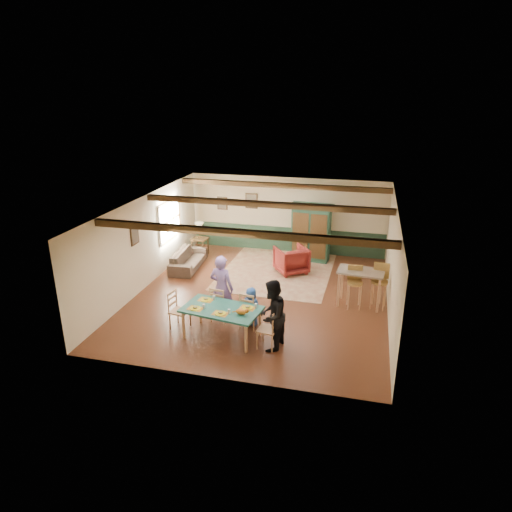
% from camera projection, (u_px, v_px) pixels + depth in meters
% --- Properties ---
extents(floor, '(8.00, 8.00, 0.00)m').
position_uv_depth(floor, '(261.00, 297.00, 13.03)').
color(floor, '#4B2215').
rests_on(floor, ground).
extents(wall_back, '(7.00, 0.02, 2.70)m').
position_uv_depth(wall_back, '(287.00, 215.00, 16.20)').
color(wall_back, beige).
rests_on(wall_back, floor).
extents(wall_left, '(0.02, 8.00, 2.70)m').
position_uv_depth(wall_left, '(145.00, 242.00, 13.35)').
color(wall_left, beige).
rests_on(wall_left, floor).
extents(wall_right, '(0.02, 8.00, 2.70)m').
position_uv_depth(wall_right, '(393.00, 263.00, 11.76)').
color(wall_right, beige).
rests_on(wall_right, floor).
extents(ceiling, '(7.00, 8.00, 0.02)m').
position_uv_depth(ceiling, '(261.00, 204.00, 12.09)').
color(ceiling, silver).
rests_on(ceiling, wall_back).
extents(wainscot_back, '(6.95, 0.03, 0.90)m').
position_uv_depth(wainscot_back, '(286.00, 239.00, 16.49)').
color(wainscot_back, '#1E3726').
rests_on(wainscot_back, floor).
extents(ceiling_beam_front, '(6.95, 0.16, 0.16)m').
position_uv_depth(ceiling_beam_front, '(237.00, 233.00, 10.03)').
color(ceiling_beam_front, '#31200D').
rests_on(ceiling_beam_front, ceiling).
extents(ceiling_beam_mid, '(6.95, 0.16, 0.16)m').
position_uv_depth(ceiling_beam_mid, '(265.00, 204.00, 12.48)').
color(ceiling_beam_mid, '#31200D').
rests_on(ceiling_beam_mid, ceiling).
extents(ceiling_beam_back, '(6.95, 0.16, 0.16)m').
position_uv_depth(ceiling_beam_back, '(282.00, 186.00, 14.85)').
color(ceiling_beam_back, '#31200D').
rests_on(ceiling_beam_back, ceiling).
extents(window_left, '(0.06, 1.60, 1.30)m').
position_uv_depth(window_left, '(170.00, 220.00, 14.82)').
color(window_left, white).
rests_on(window_left, wall_left).
extents(picture_left_wall, '(0.04, 0.42, 0.52)m').
position_uv_depth(picture_left_wall, '(135.00, 235.00, 12.66)').
color(picture_left_wall, '#7B725A').
rests_on(picture_left_wall, wall_left).
extents(picture_back_a, '(0.45, 0.04, 0.55)m').
position_uv_depth(picture_back_a, '(251.00, 201.00, 16.31)').
color(picture_back_a, '#7B725A').
rests_on(picture_back_a, wall_back).
extents(picture_back_b, '(0.38, 0.04, 0.48)m').
position_uv_depth(picture_back_b, '(222.00, 203.00, 16.61)').
color(picture_back_b, '#7B725A').
rests_on(picture_back_b, wall_back).
extents(dining_table, '(1.95, 1.28, 0.76)m').
position_uv_depth(dining_table, '(222.00, 323.00, 10.79)').
color(dining_table, '#1C5A4F').
rests_on(dining_table, floor).
extents(dining_chair_far_left, '(0.49, 0.50, 0.96)m').
position_uv_depth(dining_chair_far_left, '(221.00, 303.00, 11.53)').
color(dining_chair_far_left, tan).
rests_on(dining_chair_far_left, floor).
extents(dining_chair_far_right, '(0.49, 0.50, 0.96)m').
position_uv_depth(dining_chair_far_right, '(250.00, 309.00, 11.24)').
color(dining_chair_far_right, tan).
rests_on(dining_chair_far_right, floor).
extents(dining_chair_end_left, '(0.50, 0.49, 0.96)m').
position_uv_depth(dining_chair_end_left, '(180.00, 310.00, 11.18)').
color(dining_chair_end_left, tan).
rests_on(dining_chair_end_left, floor).
extents(dining_chair_end_right, '(0.50, 0.49, 0.96)m').
position_uv_depth(dining_chair_end_right, '(267.00, 329.00, 10.33)').
color(dining_chair_end_right, tan).
rests_on(dining_chair_end_right, floor).
extents(person_man, '(0.69, 0.51, 1.74)m').
position_uv_depth(person_man, '(222.00, 288.00, 11.47)').
color(person_man, '#8362A8').
rests_on(person_man, floor).
extents(person_woman, '(0.75, 0.90, 1.67)m').
position_uv_depth(person_woman, '(272.00, 315.00, 10.17)').
color(person_woman, black).
rests_on(person_woman, floor).
extents(person_child, '(0.54, 0.40, 1.01)m').
position_uv_depth(person_child, '(251.00, 307.00, 11.30)').
color(person_child, '#27519F').
rests_on(person_child, floor).
extents(cat, '(0.38, 0.20, 0.18)m').
position_uv_depth(cat, '(241.00, 311.00, 10.34)').
color(cat, orange).
rests_on(cat, dining_table).
extents(place_setting_near_left, '(0.45, 0.36, 0.11)m').
position_uv_depth(place_setting_near_left, '(195.00, 307.00, 10.63)').
color(place_setting_near_left, yellow).
rests_on(place_setting_near_left, dining_table).
extents(place_setting_near_center, '(0.45, 0.36, 0.11)m').
position_uv_depth(place_setting_near_center, '(220.00, 312.00, 10.39)').
color(place_setting_near_center, yellow).
rests_on(place_setting_near_center, dining_table).
extents(place_setting_far_left, '(0.45, 0.36, 0.11)m').
position_uv_depth(place_setting_far_left, '(206.00, 298.00, 11.06)').
color(place_setting_far_left, yellow).
rests_on(place_setting_far_left, dining_table).
extents(place_setting_far_right, '(0.45, 0.36, 0.11)m').
position_uv_depth(place_setting_far_right, '(248.00, 306.00, 10.66)').
color(place_setting_far_right, yellow).
rests_on(place_setting_far_right, dining_table).
extents(area_rug, '(3.50, 4.13, 0.01)m').
position_uv_depth(area_rug, '(277.00, 271.00, 14.81)').
color(area_rug, beige).
rests_on(area_rug, floor).
extents(armoire, '(1.45, 0.70, 1.98)m').
position_uv_depth(armoire, '(311.00, 233.00, 15.45)').
color(armoire, '#153629').
rests_on(armoire, floor).
extents(armchair, '(1.29, 1.30, 0.86)m').
position_uv_depth(armchair, '(291.00, 260.00, 14.59)').
color(armchair, '#4D0F10').
rests_on(armchair, floor).
extents(sofa, '(0.91, 2.02, 0.57)m').
position_uv_depth(sofa, '(188.00, 259.00, 15.05)').
color(sofa, '#3D3026').
rests_on(sofa, floor).
extents(end_table, '(0.55, 0.55, 0.63)m').
position_uv_depth(end_table, '(200.00, 247.00, 16.14)').
color(end_table, '#31200D').
rests_on(end_table, floor).
extents(table_lamp, '(0.33, 0.33, 0.58)m').
position_uv_depth(table_lamp, '(199.00, 230.00, 15.93)').
color(table_lamp, '#D0BA87').
rests_on(table_lamp, end_table).
extents(counter_table, '(1.29, 0.83, 1.02)m').
position_uv_depth(counter_table, '(360.00, 288.00, 12.36)').
color(counter_table, tan).
rests_on(counter_table, floor).
extents(bar_stool_left, '(0.47, 0.51, 1.16)m').
position_uv_depth(bar_stool_left, '(355.00, 288.00, 12.19)').
color(bar_stool_left, '#AE8743').
rests_on(bar_stool_left, floor).
extents(bar_stool_right, '(0.50, 0.54, 1.24)m').
position_uv_depth(bar_stool_right, '(379.00, 287.00, 12.16)').
color(bar_stool_right, '#AE8743').
rests_on(bar_stool_right, floor).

